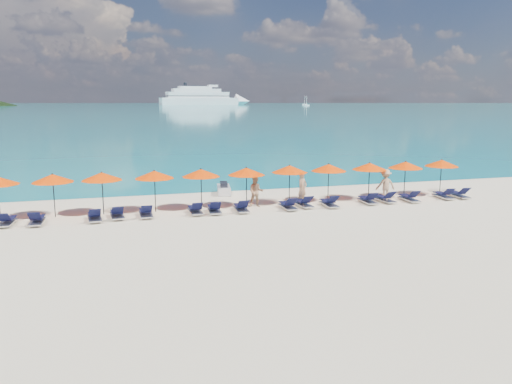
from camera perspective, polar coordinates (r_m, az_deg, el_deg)
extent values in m
plane|color=beige|center=(23.45, 2.00, -4.17)|extent=(1400.00, 1400.00, 0.00)
cube|color=#1FA9B2|center=(681.66, -15.40, 9.59)|extent=(1600.00, 1300.00, 0.01)
cube|color=white|center=(624.20, -6.49, 10.25)|extent=(97.32, 30.25, 8.71)
cone|color=white|center=(643.53, -1.52, 10.32)|extent=(21.59, 21.59, 19.17)
cube|color=white|center=(623.72, -6.66, 10.97)|extent=(77.97, 25.07, 6.97)
cube|color=white|center=(623.29, -6.83, 11.44)|extent=(60.65, 21.00, 4.36)
cube|color=white|center=(622.86, -6.99, 11.76)|extent=(41.30, 15.81, 3.05)
cube|color=black|center=(623.71, -6.66, 10.85)|extent=(78.95, 25.37, 0.78)
cube|color=black|center=(623.74, -6.67, 11.13)|extent=(77.00, 24.76, 0.78)
cylinder|color=black|center=(619.60, -8.09, 12.07)|extent=(3.83, 3.83, 4.79)
cube|color=white|center=(529.48, 5.81, 9.85)|extent=(5.73, 1.91, 1.53)
cylinder|color=white|center=(529.45, 5.82, 10.39)|extent=(0.34, 0.34, 9.56)
cube|color=white|center=(600.48, 5.58, 9.92)|extent=(5.80, 1.93, 1.55)
cylinder|color=white|center=(600.46, 5.59, 10.40)|extent=(0.35, 0.35, 9.66)
cube|color=silver|center=(32.00, -3.70, 0.25)|extent=(1.09, 2.17, 0.48)
cube|color=black|center=(31.77, -3.69, 0.81)|extent=(0.56, 0.92, 0.30)
cylinder|color=black|center=(32.43, -3.76, 1.24)|extent=(0.48, 0.13, 0.05)
imported|color=tan|center=(28.79, 5.31, 0.43)|extent=(0.81, 0.73, 1.86)
imported|color=tan|center=(27.95, 0.00, 0.03)|extent=(0.93, 0.68, 1.72)
imported|color=tan|center=(30.90, 14.57, 0.83)|extent=(1.22, 0.61, 1.86)
cylinder|color=black|center=(27.46, -22.09, -0.43)|extent=(0.05, 0.05, 2.20)
cone|color=#FF3F00|center=(27.31, -22.23, 1.47)|extent=(2.10, 2.10, 0.42)
sphere|color=black|center=(27.28, -22.26, 1.92)|extent=(0.08, 0.08, 0.08)
cylinder|color=black|center=(27.26, -17.12, -0.19)|extent=(0.05, 0.05, 2.20)
cone|color=#FF3F00|center=(27.11, -17.22, 1.72)|extent=(2.10, 2.10, 0.42)
sphere|color=black|center=(27.08, -17.25, 2.18)|extent=(0.08, 0.08, 0.08)
cylinder|color=black|center=(27.21, -11.47, 0.05)|extent=(0.05, 0.05, 2.20)
cone|color=#FF3F00|center=(27.06, -11.54, 1.96)|extent=(2.10, 2.10, 0.42)
sphere|color=black|center=(27.03, -11.56, 2.42)|extent=(0.08, 0.08, 0.08)
cylinder|color=black|center=(27.47, -6.27, 0.29)|extent=(0.05, 0.05, 2.20)
cone|color=#FF3F00|center=(27.32, -6.31, 2.19)|extent=(2.10, 2.10, 0.42)
sphere|color=black|center=(27.29, -6.32, 2.65)|extent=(0.08, 0.08, 0.08)
cylinder|color=black|center=(27.89, -1.10, 0.50)|extent=(0.05, 0.05, 2.20)
cone|color=#FF3F00|center=(27.74, -1.11, 2.38)|extent=(2.10, 2.10, 0.42)
sphere|color=black|center=(27.71, -1.11, 2.83)|extent=(0.08, 0.08, 0.08)
cylinder|color=black|center=(28.92, 3.84, 0.84)|extent=(0.05, 0.05, 2.20)
cone|color=#FF3F00|center=(28.78, 3.86, 2.65)|extent=(2.10, 2.10, 0.42)
sphere|color=black|center=(28.75, 3.87, 3.08)|extent=(0.08, 0.08, 0.08)
cylinder|color=black|center=(29.75, 8.26, 1.03)|extent=(0.05, 0.05, 2.20)
cone|color=#FF3F00|center=(29.62, 8.31, 2.78)|extent=(2.10, 2.10, 0.42)
sphere|color=black|center=(29.59, 8.32, 3.21)|extent=(0.08, 0.08, 0.08)
cylinder|color=black|center=(30.74, 12.79, 1.18)|extent=(0.05, 0.05, 2.20)
cone|color=#FF3F00|center=(30.61, 12.86, 2.88)|extent=(2.10, 2.10, 0.42)
sphere|color=black|center=(30.59, 12.87, 3.29)|extent=(0.08, 0.08, 0.08)
cylinder|color=black|center=(31.97, 16.63, 1.35)|extent=(0.05, 0.05, 2.20)
cone|color=#FF3F00|center=(31.85, 16.72, 2.98)|extent=(2.10, 2.10, 0.42)
sphere|color=black|center=(31.82, 16.74, 3.38)|extent=(0.08, 0.08, 0.08)
cylinder|color=black|center=(33.61, 20.35, 1.56)|extent=(0.05, 0.05, 2.20)
cone|color=#FF3F00|center=(33.49, 20.45, 3.11)|extent=(2.10, 2.10, 0.42)
sphere|color=black|center=(33.47, 20.48, 3.49)|extent=(0.08, 0.08, 0.08)
cube|color=silver|center=(26.75, -26.57, -3.14)|extent=(0.73, 1.74, 0.06)
cube|color=black|center=(26.96, -26.47, -2.69)|extent=(0.62, 1.13, 0.04)
cube|color=black|center=(26.15, -26.94, -2.55)|extent=(0.58, 0.57, 0.43)
cube|color=silver|center=(26.35, -23.75, -3.12)|extent=(0.64, 1.71, 0.06)
cube|color=black|center=(26.55, -23.70, -2.66)|extent=(0.56, 1.11, 0.04)
cube|color=black|center=(25.73, -23.99, -2.51)|extent=(0.56, 0.54, 0.43)
cube|color=silver|center=(26.09, -17.95, -2.86)|extent=(0.78, 1.75, 0.06)
cube|color=black|center=(26.30, -18.01, -2.40)|extent=(0.65, 1.15, 0.04)
cube|color=black|center=(25.47, -17.93, -2.23)|extent=(0.60, 0.59, 0.43)
cube|color=silver|center=(26.32, -15.59, -2.62)|extent=(0.76, 1.75, 0.06)
cube|color=black|center=(26.53, -15.65, -2.16)|extent=(0.64, 1.14, 0.04)
cube|color=black|center=(25.70, -15.52, -1.99)|extent=(0.59, 0.58, 0.43)
cube|color=silver|center=(26.28, -12.47, -2.50)|extent=(0.66, 1.71, 0.06)
cube|color=black|center=(26.49, -12.53, -2.04)|extent=(0.57, 1.11, 0.04)
cube|color=black|center=(25.65, -12.40, -1.87)|extent=(0.56, 0.55, 0.43)
cube|color=silver|center=(26.52, -6.95, -2.21)|extent=(0.64, 1.71, 0.06)
cube|color=black|center=(26.72, -7.05, -1.76)|extent=(0.56, 1.11, 0.04)
cube|color=black|center=(25.90, -6.77, -1.58)|extent=(0.56, 0.54, 0.43)
cube|color=silver|center=(26.60, -4.79, -2.13)|extent=(0.75, 1.74, 0.06)
cube|color=black|center=(26.81, -4.86, -1.68)|extent=(0.63, 1.14, 0.04)
cube|color=black|center=(25.98, -4.66, -1.50)|extent=(0.59, 0.58, 0.43)
cube|color=silver|center=(26.85, -1.70, -1.98)|extent=(0.71, 1.73, 0.06)
cube|color=black|center=(27.06, -1.80, -1.53)|extent=(0.61, 1.13, 0.04)
cube|color=black|center=(26.24, -1.48, -1.35)|extent=(0.58, 0.57, 0.43)
cube|color=silver|center=(27.49, 3.66, -1.70)|extent=(0.63, 1.70, 0.06)
cube|color=black|center=(27.68, 3.49, -1.27)|extent=(0.56, 1.10, 0.04)
cube|color=black|center=(26.89, 4.05, -1.08)|extent=(0.55, 0.54, 0.43)
cube|color=silver|center=(28.15, 5.42, -1.44)|extent=(0.71, 1.73, 0.06)
cube|color=black|center=(28.34, 5.22, -1.02)|extent=(0.61, 1.13, 0.04)
cube|color=black|center=(27.58, 5.90, -0.83)|extent=(0.58, 0.57, 0.43)
cube|color=silver|center=(28.38, 8.34, -1.40)|extent=(0.68, 1.72, 0.06)
cube|color=black|center=(28.57, 8.16, -0.99)|extent=(0.59, 1.12, 0.04)
cube|color=black|center=(27.80, 8.78, -0.80)|extent=(0.57, 0.56, 0.43)
cube|color=silver|center=(29.66, 12.63, -1.03)|extent=(0.74, 1.74, 0.06)
cube|color=black|center=(29.85, 12.44, -0.64)|extent=(0.63, 1.14, 0.04)
cube|color=black|center=(29.09, 13.10, -0.45)|extent=(0.59, 0.58, 0.43)
cube|color=silver|center=(30.30, 14.45, -0.87)|extent=(0.76, 1.74, 0.06)
cube|color=black|center=(30.47, 14.19, -0.49)|extent=(0.64, 1.14, 0.04)
cube|color=black|center=(29.79, 15.08, -0.29)|extent=(0.59, 0.58, 0.43)
cube|color=silver|center=(30.93, 17.07, -0.78)|extent=(0.69, 1.73, 0.06)
cube|color=black|center=(31.11, 16.85, -0.40)|extent=(0.60, 1.12, 0.04)
cube|color=black|center=(30.39, 17.63, -0.21)|extent=(0.57, 0.56, 0.43)
cube|color=silver|center=(32.47, 20.62, -0.47)|extent=(0.77, 1.75, 0.06)
cube|color=black|center=(32.65, 20.41, -0.12)|extent=(0.65, 1.15, 0.04)
cube|color=black|center=(31.94, 21.17, 0.07)|extent=(0.60, 0.58, 0.43)
cube|color=silver|center=(33.07, 22.13, -0.39)|extent=(0.74, 1.74, 0.06)
cube|color=black|center=(33.25, 21.91, -0.04)|extent=(0.62, 1.14, 0.04)
cube|color=black|center=(32.55, 22.72, 0.15)|extent=(0.59, 0.57, 0.43)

